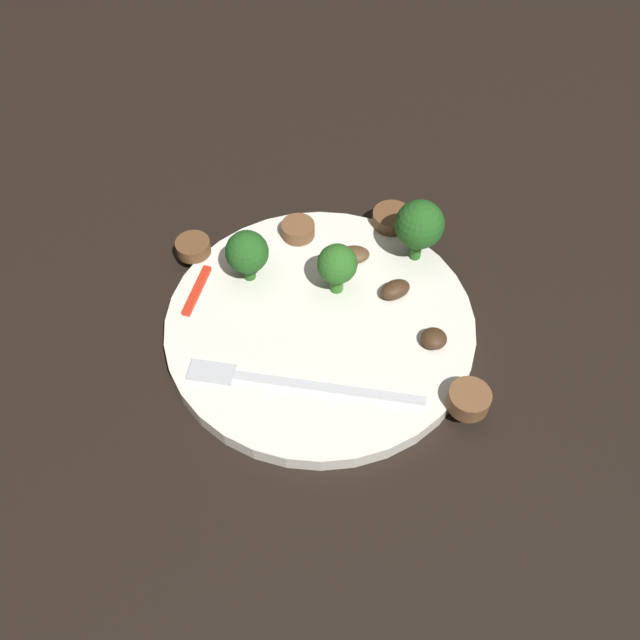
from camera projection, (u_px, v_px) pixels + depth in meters
The scene contains 14 objects.
ground_plane at pixel (320, 330), 0.58m from camera, with size 1.40×1.40×0.00m, color black.
plate at pixel (320, 325), 0.57m from camera, with size 0.25×0.25×0.01m, color white.
fork at pixel (287, 382), 0.53m from camera, with size 0.17×0.07×0.00m.
broccoli_floret_0 at pixel (337, 265), 0.56m from camera, with size 0.03×0.03×0.05m.
broccoli_floret_1 at pixel (247, 253), 0.57m from camera, with size 0.04×0.04×0.05m.
broccoli_floret_2 at pixel (420, 225), 0.58m from camera, with size 0.04×0.04×0.06m.
sausage_slice_0 at pixel (392, 218), 0.63m from camera, with size 0.03×0.03×0.01m, color brown.
sausage_slice_1 at pixel (293, 230), 0.62m from camera, with size 0.03×0.03×0.01m, color brown.
sausage_slice_2 at pixel (193, 247), 0.61m from camera, with size 0.03×0.03×0.01m, color brown.
sausage_slice_3 at pixel (469, 399), 0.51m from camera, with size 0.03×0.03×0.02m, color brown.
mushroom_0 at pixel (395, 290), 0.58m from camera, with size 0.03×0.02×0.01m, color #422B19.
mushroom_1 at pixel (354, 254), 0.60m from camera, with size 0.03×0.02×0.01m, color brown.
mushroom_2 at pixel (434, 339), 0.55m from camera, with size 0.02×0.02×0.01m, color #422B19.
pepper_strip_2 at pixel (197, 290), 0.58m from camera, with size 0.05×0.01×0.00m, color red.
Camera 1 is at (0.07, 0.34, 0.46)m, focal length 39.53 mm.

